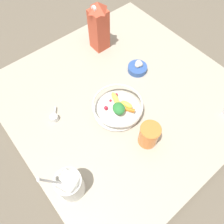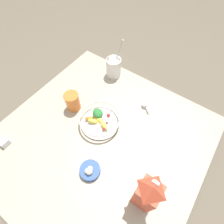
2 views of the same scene
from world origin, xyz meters
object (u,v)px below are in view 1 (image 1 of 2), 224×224
Objects in this scene: milk_carton at (99,26)px; yogurt_tub at (70,185)px; fruit_bowl at (118,107)px; drinking_cup at (149,135)px; garlic_bowl at (138,67)px.

yogurt_tub is at bearing -45.54° from milk_carton.
yogurt_tub is at bearing -66.25° from fruit_bowl.
drinking_cup is 0.42m from garlic_bowl.
yogurt_tub is 2.16× the size of drinking_cup.
yogurt_tub reaches higher than drinking_cup.
fruit_bowl is 0.41m from yogurt_tub.
garlic_bowl is at bearing 9.30° from milk_carton.
fruit_bowl is at bearing 113.75° from yogurt_tub.
milk_carton is at bearing 161.39° from drinking_cup.
garlic_bowl is (-0.30, 0.63, -0.05)m from yogurt_tub.
garlic_bowl is at bearing 143.16° from drinking_cup.
milk_carton is 0.30m from garlic_bowl.
fruit_bowl is at bearing -27.12° from milk_carton.
yogurt_tub reaches higher than fruit_bowl.
milk_carton is 2.34× the size of drinking_cup.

